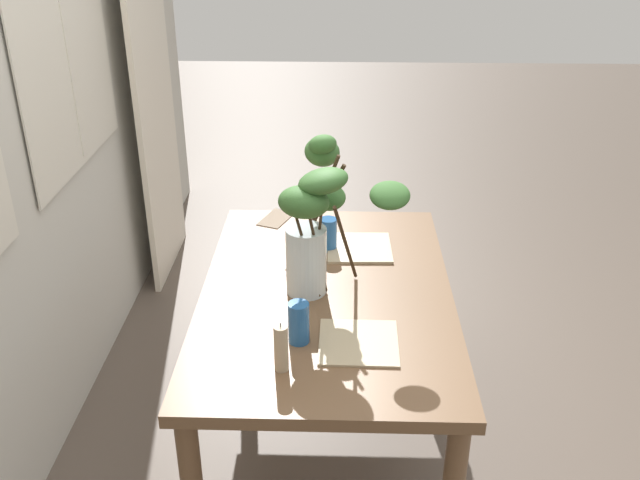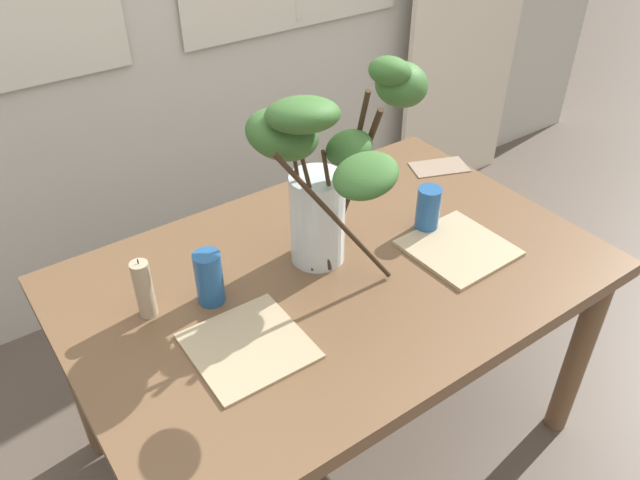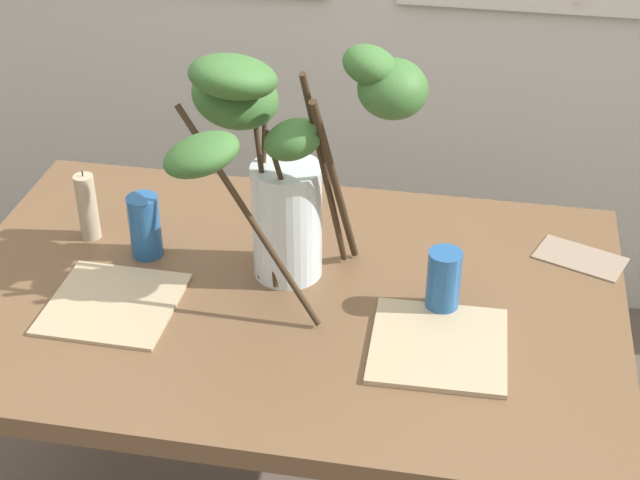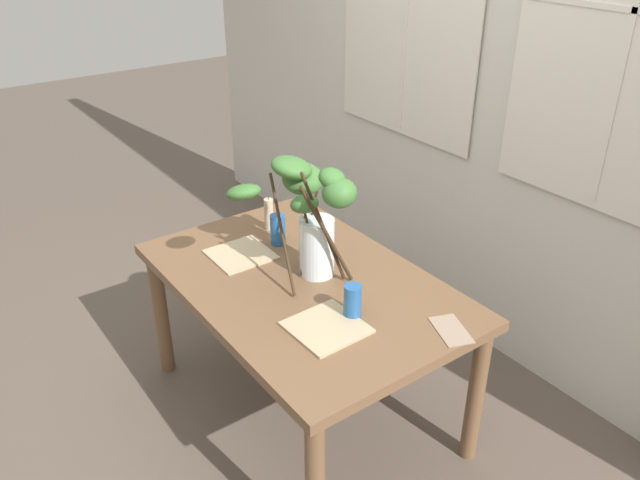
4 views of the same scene
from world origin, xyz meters
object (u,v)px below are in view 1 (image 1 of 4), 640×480
dining_table (327,310)px  pillar_candle (281,348)px  plate_square_left (359,342)px  vase_with_branches (317,217)px  drinking_glass_blue_left (299,323)px  plate_square_right (359,248)px  drinking_glass_blue_right (329,234)px

dining_table → pillar_candle: bearing=164.8°
plate_square_left → pillar_candle: 0.29m
vase_with_branches → pillar_candle: 0.54m
drinking_glass_blue_left → dining_table: bearing=-14.4°
dining_table → pillar_candle: (-0.48, 0.13, 0.17)m
plate_square_left → plate_square_right: bearing=-1.3°
vase_with_branches → drinking_glass_blue_right: size_ratio=4.14×
dining_table → plate_square_left: 0.37m
drinking_glass_blue_left → plate_square_right: bearing=-17.7°
drinking_glass_blue_left → pillar_candle: pillar_candle is taller
dining_table → drinking_glass_blue_left: 0.38m
plate_square_left → pillar_candle: bearing=120.6°
dining_table → plate_square_right: size_ratio=5.40×
vase_with_branches → plate_square_right: bearing=-25.3°
plate_square_right → dining_table: bearing=159.2°
dining_table → pillar_candle: 0.53m
drinking_glass_blue_right → vase_with_branches: bearing=173.7°
vase_with_branches → plate_square_right: vase_with_branches is taller
plate_square_left → plate_square_right: (0.68, -0.02, 0.00)m
drinking_glass_blue_right → pillar_candle: 0.83m
pillar_candle → plate_square_right: bearing=-17.5°
dining_table → drinking_glass_blue_right: drinking_glass_blue_right is taller
dining_table → drinking_glass_blue_right: (0.33, -0.00, 0.16)m
drinking_glass_blue_left → pillar_candle: 0.16m
vase_with_branches → dining_table: bearing=-76.2°
dining_table → plate_square_left: (-0.34, -0.11, 0.09)m
dining_table → plate_square_left: bearing=-161.5°
drinking_glass_blue_left → plate_square_right: size_ratio=0.55×
pillar_candle → drinking_glass_blue_left: bearing=-16.8°
vase_with_branches → drinking_glass_blue_left: 0.40m
dining_table → plate_square_right: (0.34, -0.13, 0.09)m
drinking_glass_blue_right → plate_square_left: 0.69m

